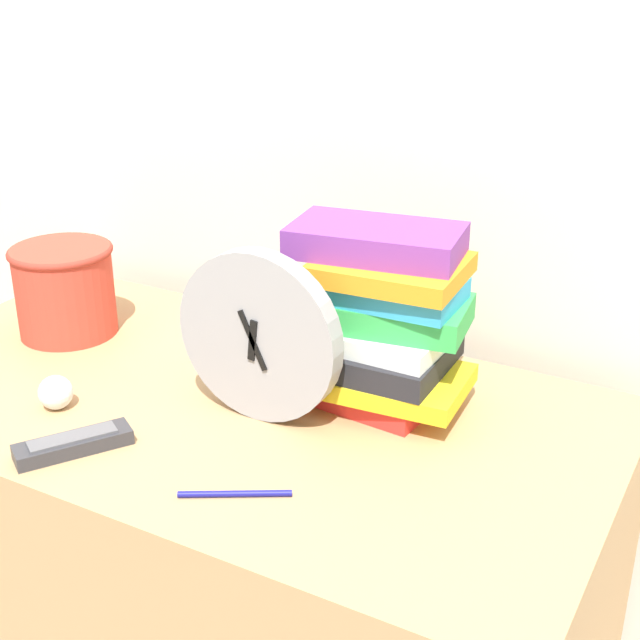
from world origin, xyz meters
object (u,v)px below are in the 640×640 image
(tv_remote, at_px, (73,444))
(pen, at_px, (235,494))
(desk_clock, at_px, (258,336))
(basket, at_px, (65,287))
(book_stack, at_px, (382,319))
(crumpled_paper_ball, at_px, (56,392))

(tv_remote, xyz_separation_m, pen, (0.24, 0.02, -0.01))
(desk_clock, xyz_separation_m, pen, (0.08, -0.18, -0.12))
(desk_clock, height_order, basket, desk_clock)
(desk_clock, height_order, pen, desk_clock)
(desk_clock, relative_size, tv_remote, 1.63)
(book_stack, xyz_separation_m, pen, (-0.05, -0.31, -0.12))
(desk_clock, height_order, book_stack, book_stack)
(basket, xyz_separation_m, pen, (0.51, -0.26, -0.08))
(desk_clock, distance_m, pen, 0.23)
(desk_clock, relative_size, book_stack, 0.88)
(crumpled_paper_ball, relative_size, pen, 0.40)
(book_stack, bearing_deg, pen, -98.51)
(basket, height_order, pen, basket)
(basket, distance_m, tv_remote, 0.40)
(tv_remote, bearing_deg, book_stack, 48.35)
(desk_clock, bearing_deg, basket, 169.10)
(desk_clock, bearing_deg, pen, -66.64)
(pen, bearing_deg, book_stack, 81.49)
(basket, relative_size, crumpled_paper_ball, 3.47)
(book_stack, xyz_separation_m, tv_remote, (-0.29, -0.32, -0.12))
(tv_remote, distance_m, crumpled_paper_ball, 0.13)
(basket, relative_size, tv_remote, 1.13)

